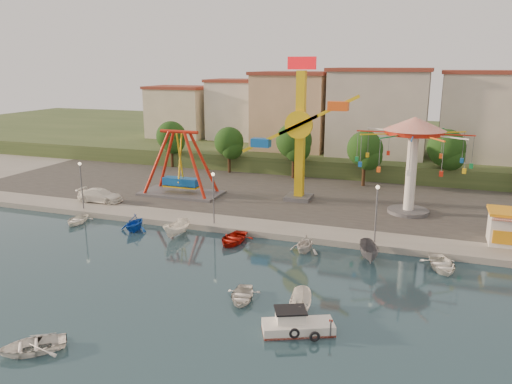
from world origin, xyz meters
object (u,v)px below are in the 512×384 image
at_px(rowboat_a, 242,296).
at_px(skiff, 301,304).
at_px(wave_swinger, 413,144).
at_px(pirate_ship_ride, 180,164).
at_px(kamikaze_tower, 304,136).
at_px(cabin_motorboat, 296,326).
at_px(van, 100,195).

relative_size(rowboat_a, skiff, 0.91).
bearing_deg(skiff, wave_swinger, 69.26).
distance_m(pirate_ship_ride, kamikaze_tower, 15.53).
bearing_deg(rowboat_a, cabin_motorboat, -43.20).
bearing_deg(cabin_motorboat, rowboat_a, 124.45).
distance_m(kamikaze_tower, cabin_motorboat, 30.18).
xyz_separation_m(cabin_motorboat, van, (-29.11, 19.71, 0.96)).
relative_size(wave_swinger, rowboat_a, 3.42).
bearing_deg(pirate_ship_ride, van, -139.40).
bearing_deg(rowboat_a, pirate_ship_ride, 114.21).
bearing_deg(wave_swinger, van, -167.81).
bearing_deg(cabin_motorboat, van, 121.37).
xyz_separation_m(kamikaze_tower, wave_swinger, (12.14, -1.17, -0.12)).
distance_m(kamikaze_tower, skiff, 27.89).
bearing_deg(van, kamikaze_tower, -72.56).
xyz_separation_m(kamikaze_tower, skiff, (6.64, -26.00, -7.60)).
distance_m(cabin_motorboat, van, 35.17).
height_order(skiff, van, van).
bearing_deg(wave_swinger, pirate_ship_ride, -177.58).
height_order(wave_swinger, skiff, wave_swinger).
relative_size(kamikaze_tower, cabin_motorboat, 3.48).
relative_size(pirate_ship_ride, skiff, 2.68).
height_order(rowboat_a, van, van).
xyz_separation_m(kamikaze_tower, van, (-22.15, -8.58, -6.95)).
xyz_separation_m(skiff, van, (-28.79, 17.42, 0.65)).
xyz_separation_m(wave_swinger, cabin_motorboat, (-5.18, -27.11, -7.78)).
distance_m(wave_swinger, skiff, 26.51).
xyz_separation_m(cabin_motorboat, rowboat_a, (-4.77, 2.87, -0.07)).
relative_size(pirate_ship_ride, cabin_motorboat, 2.11).
distance_m(wave_swinger, cabin_motorboat, 28.68).
height_order(wave_swinger, cabin_motorboat, wave_swinger).
height_order(pirate_ship_ride, kamikaze_tower, kamikaze_tower).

